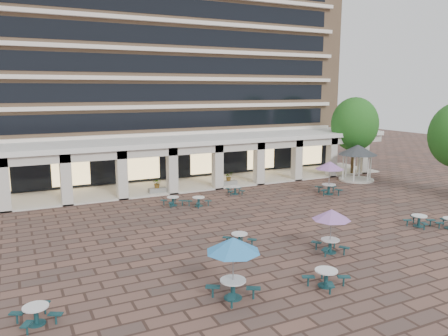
{
  "coord_description": "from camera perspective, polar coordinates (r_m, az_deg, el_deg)",
  "views": [
    {
      "loc": [
        -13.91,
        -21.86,
        8.69
      ],
      "look_at": [
        -1.83,
        3.0,
        3.7
      ],
      "focal_mm": 35.0,
      "sensor_mm": 36.0,
      "label": 1
    }
  ],
  "objects": [
    {
      "name": "retail_arcade",
      "position": [
        39.63,
        -5.09,
        1.93
      ],
      "size": [
        42.0,
        6.6,
        4.4
      ],
      "color": "white",
      "rests_on": "ground"
    },
    {
      "name": "picnic_table_6",
      "position": [
        24.07,
        13.85,
        -6.13
      ],
      "size": [
        2.07,
        2.07,
        2.39
      ],
      "rotation": [
        0.0,
        0.0,
        -0.21
      ],
      "color": "#164043",
      "rests_on": "ground"
    },
    {
      "name": "picnic_table_9",
      "position": [
        33.37,
        -6.68,
        -4.21
      ],
      "size": [
        1.76,
        1.76,
        0.69
      ],
      "rotation": [
        0.0,
        0.0,
        0.22
      ],
      "color": "#164043",
      "rests_on": "ground"
    },
    {
      "name": "picnic_table_8",
      "position": [
        24.95,
        2.03,
        -9.15
      ],
      "size": [
        1.66,
        1.66,
        0.7
      ],
      "rotation": [
        0.0,
        0.0,
        0.08
      ],
      "color": "#164043",
      "rests_on": "ground"
    },
    {
      "name": "apartment_building",
      "position": [
        49.49,
        -9.83,
        14.61
      ],
      "size": [
        40.0,
        15.5,
        25.2
      ],
      "color": "tan",
      "rests_on": "ground"
    },
    {
      "name": "planter_right",
      "position": [
        39.71,
        0.62,
        -1.63
      ],
      "size": [
        1.5,
        0.82,
        1.29
      ],
      "color": "gray",
      "rests_on": "ground"
    },
    {
      "name": "picnic_table_12",
      "position": [
        33.06,
        -3.34,
        -4.28
      ],
      "size": [
        1.89,
        1.89,
        0.7
      ],
      "rotation": [
        0.0,
        0.0,
        0.35
      ],
      "color": "#164043",
      "rests_on": "ground"
    },
    {
      "name": "picnic_table_1",
      "position": [
        20.58,
        13.19,
        -13.63
      ],
      "size": [
        2.05,
        2.05,
        0.77
      ],
      "rotation": [
        0.0,
        0.0,
        0.33
      ],
      "color": "#164043",
      "rests_on": "ground"
    },
    {
      "name": "picnic_table_3",
      "position": [
        30.89,
        24.12,
        -6.2
      ],
      "size": [
        1.95,
        1.95,
        0.73
      ],
      "rotation": [
        0.0,
        0.0,
        0.35
      ],
      "color": "#164043",
      "rests_on": "ground"
    },
    {
      "name": "picnic_table_4",
      "position": [
        18.32,
        1.2,
        -10.29
      ],
      "size": [
        2.31,
        2.31,
        2.67
      ],
      "rotation": [
        0.0,
        0.0,
        0.25
      ],
      "color": "#164043",
      "rests_on": "ground"
    },
    {
      "name": "picnic_table_13",
      "position": [
        36.72,
        1.46,
        -2.84
      ],
      "size": [
        1.69,
        1.69,
        0.65
      ],
      "rotation": [
        0.0,
        0.0,
        -0.24
      ],
      "color": "#164043",
      "rests_on": "ground"
    },
    {
      "name": "picnic_table_11",
      "position": [
        37.35,
        13.64,
        0.18
      ],
      "size": [
        2.41,
        2.41,
        2.78
      ],
      "rotation": [
        0.0,
        0.0,
        -0.35
      ],
      "color": "#164043",
      "rests_on": "ground"
    },
    {
      "name": "picnic_table_0",
      "position": [
        18.6,
        -23.35,
        -17.04
      ],
      "size": [
        1.9,
        1.9,
        0.72
      ],
      "rotation": [
        0.0,
        0.0,
        0.3
      ],
      "color": "#164043",
      "rests_on": "ground"
    },
    {
      "name": "ground",
      "position": [
        27.33,
        6.27,
        -8.37
      ],
      "size": [
        120.0,
        120.0,
        0.0
      ],
      "primitive_type": "plane",
      "color": "brown",
      "rests_on": "ground"
    },
    {
      "name": "gazebo",
      "position": [
        43.78,
        17.04,
        1.78
      ],
      "size": [
        3.71,
        3.71,
        3.45
      ],
      "rotation": [
        0.0,
        0.0,
        -0.4
      ],
      "color": "beige",
      "rests_on": "ground"
    },
    {
      "name": "tree_east_c",
      "position": [
        46.7,
        16.7,
        5.49
      ],
      "size": [
        4.77,
        4.77,
        7.94
      ],
      "color": "#46341C",
      "rests_on": "ground"
    },
    {
      "name": "planter_left",
      "position": [
        37.25,
        -8.7,
        -2.49
      ],
      "size": [
        1.5,
        0.86,
        1.33
      ],
      "color": "gray",
      "rests_on": "ground"
    }
  ]
}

